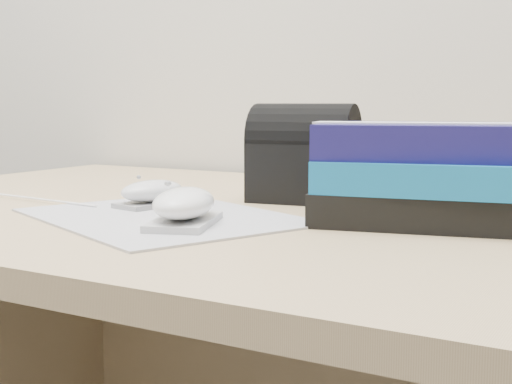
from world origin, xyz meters
The scene contains 7 objects.
desk centered at (0.00, 1.64, 0.50)m, with size 1.60×0.80×0.73m.
mousepad centered at (-0.21, 1.46, 0.73)m, with size 0.33×0.26×0.00m, color gray.
mouse_rear centered at (-0.27, 1.51, 0.75)m, with size 0.07×0.10×0.04m.
mouse_front centered at (-0.15, 1.41, 0.75)m, with size 0.10×0.13×0.05m.
usb_cable centered at (-0.45, 1.48, 0.73)m, with size 0.00×0.00×0.24m, color white.
book_stack centered at (0.06, 1.59, 0.79)m, with size 0.27×0.24×0.12m.
pouch centered at (-0.13, 1.67, 0.80)m, with size 0.16×0.12×0.14m.
Camera 1 is at (0.31, 0.77, 0.87)m, focal length 50.00 mm.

